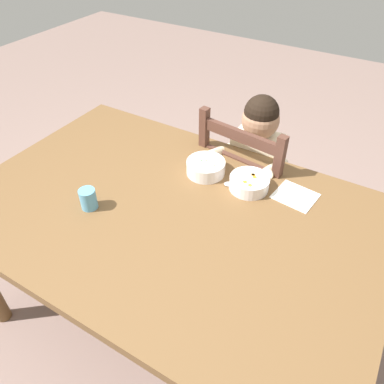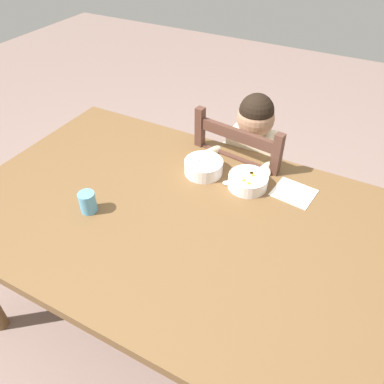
% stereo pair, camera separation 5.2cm
% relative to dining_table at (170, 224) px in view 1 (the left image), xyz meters
% --- Properties ---
extents(ground_plane, '(8.00, 8.00, 0.00)m').
position_rel_dining_table_xyz_m(ground_plane, '(0.00, 0.00, -0.63)').
color(ground_plane, '#826A61').
extents(dining_table, '(1.59, 1.04, 0.71)m').
position_rel_dining_table_xyz_m(dining_table, '(0.00, 0.00, 0.00)').
color(dining_table, brown).
rests_on(dining_table, ground).
extents(dining_chair, '(0.47, 0.47, 0.90)m').
position_rel_dining_table_xyz_m(dining_chair, '(0.10, 0.57, -0.19)').
color(dining_chair, '#4F2F25').
rests_on(dining_chair, ground).
extents(child_figure, '(0.32, 0.31, 0.95)m').
position_rel_dining_table_xyz_m(child_figure, '(0.11, 0.56, -0.00)').
color(child_figure, beige).
rests_on(child_figure, ground).
extents(bowl_of_peas, '(0.16, 0.16, 0.06)m').
position_rel_dining_table_xyz_m(bowl_of_peas, '(0.01, 0.27, 0.11)').
color(bowl_of_peas, white).
rests_on(bowl_of_peas, dining_table).
extents(bowl_of_carrots, '(0.16, 0.16, 0.05)m').
position_rel_dining_table_xyz_m(bowl_of_carrots, '(0.21, 0.27, 0.11)').
color(bowl_of_carrots, white).
rests_on(bowl_of_carrots, dining_table).
extents(spoon, '(0.13, 0.07, 0.01)m').
position_rel_dining_table_xyz_m(spoon, '(0.15, 0.26, 0.08)').
color(spoon, silver).
rests_on(spoon, dining_table).
extents(drinking_cup, '(0.06, 0.06, 0.08)m').
position_rel_dining_table_xyz_m(drinking_cup, '(-0.26, -0.14, 0.12)').
color(drinking_cup, '#59A4CE').
rests_on(drinking_cup, dining_table).
extents(paper_napkin, '(0.17, 0.16, 0.00)m').
position_rel_dining_table_xyz_m(paper_napkin, '(0.38, 0.32, 0.08)').
color(paper_napkin, white).
rests_on(paper_napkin, dining_table).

